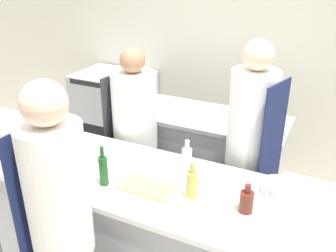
# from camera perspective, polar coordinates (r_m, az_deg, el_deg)

# --- Properties ---
(wall_back) EXTENTS (8.00, 0.06, 2.80)m
(wall_back) POSITION_cam_1_polar(r_m,az_deg,el_deg) (4.25, 10.87, 11.91)
(wall_back) COLOR silver
(wall_back) RESTS_ON ground_plane
(prep_counter) EXTENTS (2.30, 0.83, 0.92)m
(prep_counter) POSITION_cam_1_polar(r_m,az_deg,el_deg) (2.85, -3.22, -15.77)
(prep_counter) COLOR #A8AAAF
(prep_counter) RESTS_ON ground_plane
(pass_counter) EXTENTS (1.67, 0.67, 0.92)m
(pass_counter) POSITION_cam_1_polar(r_m,az_deg,el_deg) (3.79, 4.60, -4.58)
(pass_counter) COLOR #A8AAAF
(pass_counter) RESTS_ON ground_plane
(oven_range) EXTENTS (0.89, 0.69, 1.00)m
(oven_range) POSITION_cam_1_polar(r_m,az_deg,el_deg) (4.75, -8.04, 2.06)
(oven_range) COLOR #A8AAAF
(oven_range) RESTS_ON ground_plane
(chef_at_prep_near) EXTENTS (0.34, 0.33, 1.80)m
(chef_at_prep_near) POSITION_cam_1_polar(r_m,az_deg,el_deg) (2.20, -15.71, -15.69)
(chef_at_prep_near) COLOR black
(chef_at_prep_near) RESTS_ON ground_plane
(chef_at_stove) EXTENTS (0.40, 0.39, 1.79)m
(chef_at_stove) POSITION_cam_1_polar(r_m,az_deg,el_deg) (2.96, 12.20, -4.24)
(chef_at_stove) COLOR black
(chef_at_stove) RESTS_ON ground_plane
(chef_at_pass_far) EXTENTS (0.42, 0.40, 1.63)m
(chef_at_pass_far) POSITION_cam_1_polar(r_m,az_deg,el_deg) (3.34, -5.00, -2.09)
(chef_at_pass_far) COLOR black
(chef_at_pass_far) RESTS_ON ground_plane
(bottle_olive_oil) EXTENTS (0.08, 0.08, 0.19)m
(bottle_olive_oil) POSITION_cam_1_polar(r_m,az_deg,el_deg) (2.28, 11.87, -11.12)
(bottle_olive_oil) COLOR #5B2319
(bottle_olive_oil) RESTS_ON prep_counter
(bottle_vinegar) EXTENTS (0.07, 0.07, 0.23)m
(bottle_vinegar) POSITION_cam_1_polar(r_m,az_deg,el_deg) (2.62, 2.88, -4.99)
(bottle_vinegar) COLOR silver
(bottle_vinegar) RESTS_ON prep_counter
(bottle_wine) EXTENTS (0.08, 0.08, 0.25)m
(bottle_wine) POSITION_cam_1_polar(r_m,az_deg,el_deg) (2.35, 3.68, -8.75)
(bottle_wine) COLOR #B2A84C
(bottle_wine) RESTS_ON prep_counter
(bottle_cooking_oil) EXTENTS (0.06, 0.06, 0.28)m
(bottle_cooking_oil) POSITION_cam_1_polar(r_m,az_deg,el_deg) (2.49, -9.82, -6.58)
(bottle_cooking_oil) COLOR #19471E
(bottle_cooking_oil) RESTS_ON prep_counter
(bowl_mixing_large) EXTENTS (0.26, 0.26, 0.07)m
(bowl_mixing_large) POSITION_cam_1_polar(r_m,az_deg,el_deg) (2.73, -17.33, -6.37)
(bowl_mixing_large) COLOR tan
(bowl_mixing_large) RESTS_ON prep_counter
(bowl_prep_small) EXTENTS (0.23, 0.23, 0.05)m
(bowl_prep_small) POSITION_cam_1_polar(r_m,az_deg,el_deg) (2.55, 6.23, -7.80)
(bowl_prep_small) COLOR #B7BABC
(bowl_prep_small) RESTS_ON prep_counter
(bowl_ceramic_blue) EXTENTS (0.21, 0.21, 0.07)m
(bowl_ceramic_blue) POSITION_cam_1_polar(r_m,az_deg,el_deg) (2.52, 16.45, -9.00)
(bowl_ceramic_blue) COLOR #B7BABC
(bowl_ceramic_blue) RESTS_ON prep_counter
(cup) EXTENTS (0.09, 0.09, 0.08)m
(cup) POSITION_cam_1_polar(r_m,az_deg,el_deg) (2.95, -18.35, -3.89)
(cup) COLOR #B2382D
(cup) RESTS_ON prep_counter
(cutting_board) EXTENTS (0.36, 0.20, 0.01)m
(cutting_board) POSITION_cam_1_polar(r_m,az_deg,el_deg) (2.48, -3.32, -9.27)
(cutting_board) COLOR tan
(cutting_board) RESTS_ON prep_counter
(stockpot) EXTENTS (0.29, 0.29, 0.22)m
(stockpot) POSITION_cam_1_polar(r_m,az_deg,el_deg) (3.47, 15.17, 2.12)
(stockpot) COLOR #A8AAAF
(stockpot) RESTS_ON pass_counter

